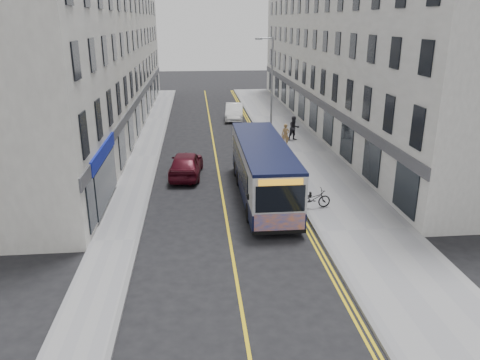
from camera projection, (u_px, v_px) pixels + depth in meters
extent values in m
plane|color=black|center=(228.00, 226.00, 21.83)|extent=(140.00, 140.00, 0.00)
cube|color=gray|center=(302.00, 153.00, 33.67)|extent=(4.50, 64.00, 0.12)
cube|color=gray|center=(144.00, 157.00, 32.66)|extent=(2.00, 64.00, 0.12)
cube|color=slate|center=(271.00, 153.00, 33.47)|extent=(0.18, 64.00, 0.13)
cube|color=slate|center=(159.00, 156.00, 32.75)|extent=(0.18, 64.00, 0.13)
cube|color=yellow|center=(216.00, 156.00, 33.13)|extent=(0.12, 64.00, 0.01)
cube|color=yellow|center=(265.00, 154.00, 33.45)|extent=(0.10, 64.00, 0.01)
cube|color=yellow|center=(268.00, 154.00, 33.47)|extent=(0.10, 64.00, 0.01)
cube|color=silver|center=(342.00, 52.00, 40.52)|extent=(6.00, 46.00, 13.00)
cube|color=silver|center=(101.00, 53.00, 38.68)|extent=(6.00, 46.00, 13.00)
cylinder|color=gray|center=(272.00, 94.00, 34.09)|extent=(0.14, 0.14, 8.00)
cylinder|color=gray|center=(266.00, 38.00, 32.78)|extent=(1.00, 0.08, 0.08)
cube|color=gray|center=(259.00, 39.00, 32.75)|extent=(0.50, 0.18, 0.12)
cube|color=black|center=(263.00, 184.00, 25.09)|extent=(2.37, 10.42, 0.85)
cube|color=#B8BABF|center=(263.00, 162.00, 24.68)|extent=(2.37, 10.42, 1.70)
cube|color=black|center=(263.00, 145.00, 24.38)|extent=(2.39, 10.42, 0.15)
cube|color=black|center=(239.00, 162.00, 25.17)|extent=(0.04, 8.14, 1.09)
cube|color=black|center=(283.00, 161.00, 25.38)|extent=(0.04, 8.14, 1.09)
cube|color=black|center=(280.00, 199.00, 19.79)|extent=(2.13, 0.04, 1.18)
cube|color=orange|center=(280.00, 224.00, 20.16)|extent=(2.23, 0.04, 0.90)
cube|color=orange|center=(281.00, 182.00, 19.53)|extent=(1.89, 0.04, 0.27)
cylinder|color=black|center=(249.00, 213.00, 22.15)|extent=(0.27, 0.95, 0.95)
cylinder|color=black|center=(294.00, 211.00, 22.34)|extent=(0.27, 0.95, 0.95)
cylinder|color=black|center=(239.00, 178.00, 27.05)|extent=(0.27, 0.95, 0.95)
cylinder|color=black|center=(276.00, 176.00, 27.24)|extent=(0.27, 0.95, 0.95)
cylinder|color=black|center=(237.00, 169.00, 28.66)|extent=(0.27, 0.95, 0.95)
cylinder|color=black|center=(271.00, 168.00, 28.85)|extent=(0.27, 0.95, 0.95)
imported|color=black|center=(313.00, 199.00, 23.46)|extent=(1.93, 0.87, 0.98)
imported|color=olive|center=(285.00, 135.00, 34.96)|extent=(0.70, 0.57, 1.67)
imported|color=black|center=(294.00, 128.00, 36.63)|extent=(1.08, 0.95, 1.89)
imported|color=white|center=(234.00, 112.00, 44.84)|extent=(2.07, 4.75, 1.52)
imported|color=#4D0C19|center=(186.00, 164.00, 28.53)|extent=(2.27, 4.76, 1.57)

